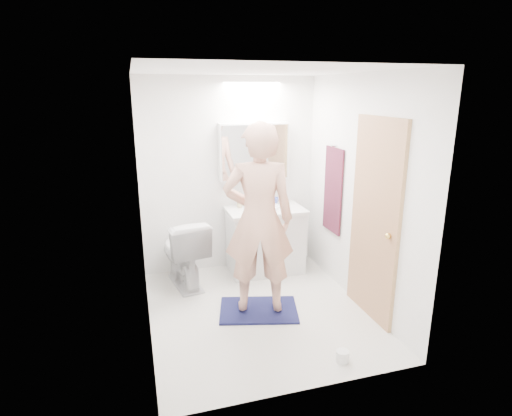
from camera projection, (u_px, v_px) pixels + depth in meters
name	position (u px, v px, depth m)	size (l,w,h in m)	color
floor	(258.00, 311.00, 4.37)	(2.50, 2.50, 0.00)	silver
ceiling	(259.00, 70.00, 3.72)	(2.50, 2.50, 0.00)	white
wall_back	(229.00, 176.00, 5.20)	(2.50, 2.50, 0.00)	white
wall_front	(310.00, 244.00, 2.89)	(2.50, 2.50, 0.00)	white
wall_left	(141.00, 209.00, 3.75)	(2.50, 2.50, 0.00)	white
wall_right	(359.00, 193.00, 4.35)	(2.50, 2.50, 0.00)	white
vanity_cabinet	(265.00, 241.00, 5.26)	(0.90, 0.55, 0.78)	silver
countertop	(265.00, 210.00, 5.15)	(0.95, 0.58, 0.04)	white
sink_basin	(265.00, 207.00, 5.17)	(0.36, 0.36, 0.03)	white
faucet	(260.00, 198.00, 5.33)	(0.02, 0.02, 0.16)	silver
medicine_cabinet	(254.00, 152.00, 5.13)	(0.88, 0.14, 0.70)	white
mirror_panel	(256.00, 152.00, 5.06)	(0.84, 0.01, 0.66)	silver
toilet	(183.00, 252.00, 4.87)	(0.46, 0.81, 0.82)	silver
bath_rug	(259.00, 310.00, 4.37)	(0.80, 0.55, 0.02)	#13183D
person	(259.00, 220.00, 4.10)	(0.70, 0.46, 1.91)	tan
door	(374.00, 221.00, 4.07)	(0.04, 0.80, 2.00)	tan
door_knob	(388.00, 236.00, 3.80)	(0.06, 0.06, 0.06)	gold
towel	(333.00, 190.00, 4.88)	(0.02, 0.42, 1.00)	#121135
towel_hook	(334.00, 146.00, 4.73)	(0.02, 0.02, 0.07)	silver
soap_bottle_a	(240.00, 199.00, 5.18)	(0.08, 0.08, 0.20)	tan
soap_bottle_b	(252.00, 200.00, 5.26)	(0.07, 0.07, 0.15)	#5577B7
toothbrush_cup	(275.00, 201.00, 5.33)	(0.10, 0.10, 0.09)	#3F53BE
toilet_paper_roll	(342.00, 356.00, 3.55)	(0.11, 0.11, 0.10)	white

